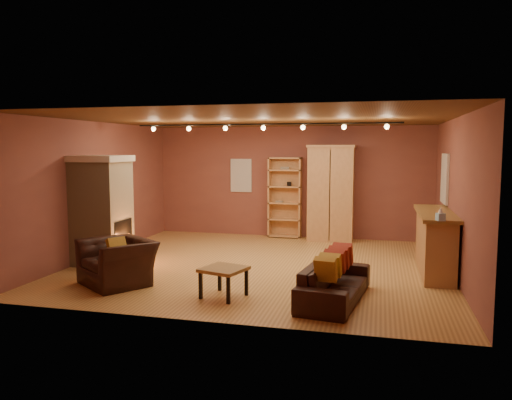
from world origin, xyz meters
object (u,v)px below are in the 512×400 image
(loveseat, at_px, (335,275))
(coffee_table, at_px, (224,272))
(bar_counter, at_px, (435,242))
(fireplace, at_px, (102,210))
(bookcase, at_px, (285,197))
(armoire, at_px, (331,193))
(armchair, at_px, (117,255))

(loveseat, relative_size, coffee_table, 2.61)
(bar_counter, relative_size, coffee_table, 3.12)
(bar_counter, height_order, coffee_table, bar_counter)
(fireplace, relative_size, bookcase, 1.04)
(armoire, relative_size, coffee_table, 3.12)
(loveseat, bearing_deg, armoire, 14.26)
(fireplace, xyz_separation_m, coffee_table, (2.98, -1.55, -0.67))
(bookcase, distance_m, armoire, 1.19)
(coffee_table, bearing_deg, bookcase, 90.56)
(fireplace, distance_m, armoire, 5.42)
(loveseat, distance_m, armchair, 3.59)
(fireplace, height_order, bookcase, fireplace)
(bookcase, bearing_deg, fireplace, -128.01)
(armoire, height_order, armchair, armoire)
(coffee_table, bearing_deg, loveseat, 7.50)
(loveseat, xyz_separation_m, armchair, (-3.59, 0.05, 0.11))
(armoire, distance_m, bar_counter, 3.53)
(armoire, xyz_separation_m, bar_counter, (2.15, -2.73, -0.60))
(bar_counter, xyz_separation_m, coffee_table, (-3.27, -2.37, -0.18))
(loveseat, bearing_deg, bar_counter, -28.80)
(bar_counter, height_order, loveseat, bar_counter)
(bookcase, distance_m, coffee_table, 5.34)
(armoire, bearing_deg, bar_counter, -51.82)
(bookcase, distance_m, armchair, 5.40)
(bookcase, distance_m, bar_counter, 4.44)
(bar_counter, distance_m, coffee_table, 4.04)
(bar_counter, bearing_deg, armchair, -157.94)
(armoire, bearing_deg, loveseat, -83.74)
(bookcase, bearing_deg, armchair, -110.56)
(loveseat, height_order, coffee_table, loveseat)
(bookcase, relative_size, armoire, 0.87)
(armoire, bearing_deg, coffee_table, -102.32)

